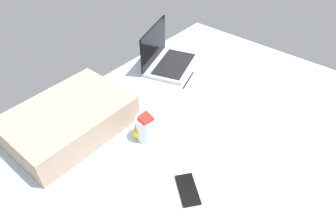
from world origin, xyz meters
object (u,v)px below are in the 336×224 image
snack_cup (146,127)px  cell_phone (188,190)px  laptop (167,59)px  pillow (69,120)px

snack_cup → cell_phone: (-10.56, -30.81, -5.53)cm
laptop → cell_phone: (-60.99, -61.71, -4.01)cm
cell_phone → pillow: size_ratio=0.27×
laptop → pillow: 69.22cm
snack_cup → laptop: bearing=31.5°
laptop → pillow: laptop is taller
laptop → cell_phone: size_ratio=2.76×
snack_cup → cell_phone: bearing=-108.9°
snack_cup → pillow: size_ratio=0.26×
snack_cup → cell_phone: snack_cup is taller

